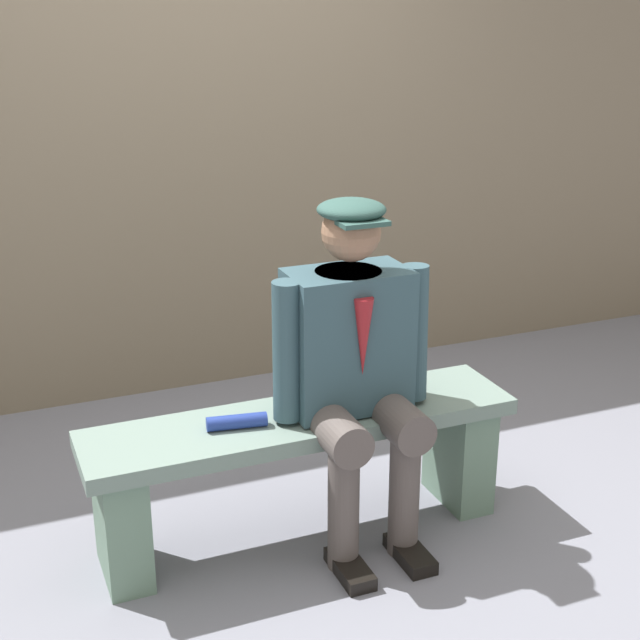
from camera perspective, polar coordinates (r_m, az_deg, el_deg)
The scene contains 5 objects.
ground_plane at distance 3.48m, azimuth -1.10°, elevation -13.30°, with size 30.00×30.00×0.00m, color slate.
bench at distance 3.31m, azimuth -1.14°, elevation -8.54°, with size 1.57×0.37×0.49m.
seated_man at distance 3.16m, azimuth 2.17°, elevation -2.53°, with size 0.59×0.55×1.26m.
rolled_magazine at distance 3.14m, azimuth -5.27°, elevation -6.41°, with size 0.05×0.05×0.21m, color navy.
stadium_wall at distance 4.52m, azimuth -8.72°, elevation 9.65°, with size 12.00×0.24×2.24m, color #706350.
Camera 1 is at (1.04, 2.72, 1.90)m, focal length 50.69 mm.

